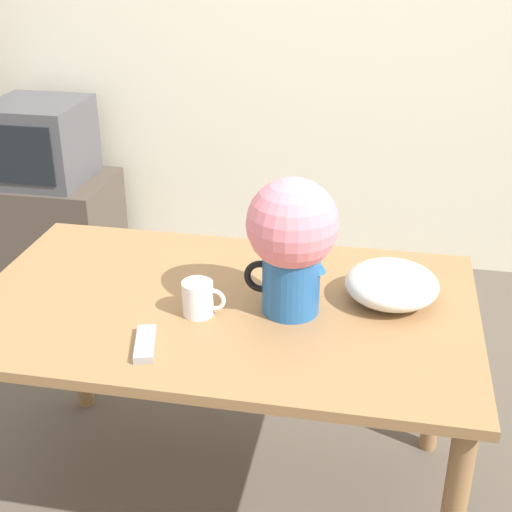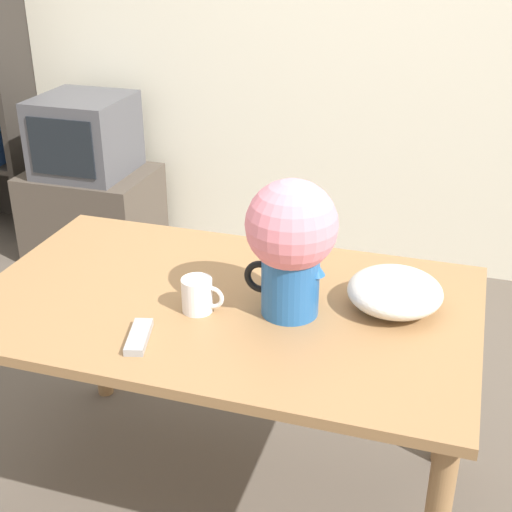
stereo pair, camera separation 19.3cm
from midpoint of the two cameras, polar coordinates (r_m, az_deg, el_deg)
wall_back at (r=3.62m, az=11.03°, el=18.59°), size 8.00×0.05×2.60m
table at (r=2.08m, az=0.17°, el=-5.87°), size 1.43×0.87×0.74m
flower_vase at (r=1.88m, az=5.77°, el=1.24°), size 0.25×0.25×0.39m
coffee_mug at (r=1.96m, az=-1.85°, el=-3.23°), size 0.12×0.09×0.10m
white_bowl at (r=2.02m, az=13.75°, el=-2.84°), size 0.26×0.26×0.11m
remote_control at (r=1.86m, az=-6.43°, el=-6.53°), size 0.09×0.16×0.02m
tv_stand at (r=3.98m, az=-11.55°, el=3.33°), size 0.66×0.50×0.48m
tv_set at (r=3.83m, az=-12.15°, el=9.41°), size 0.45×0.46×0.40m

